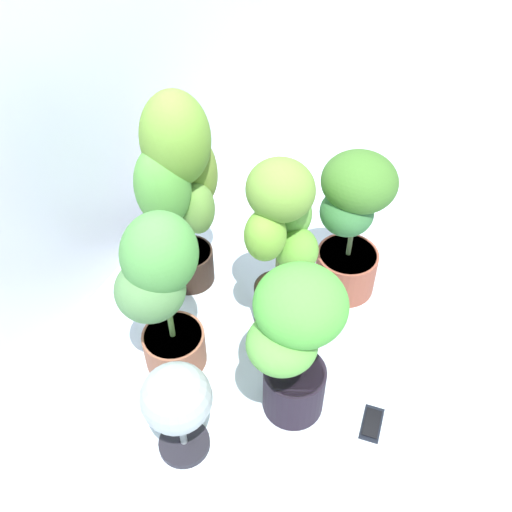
{
  "coord_description": "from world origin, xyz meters",
  "views": [
    {
      "loc": [
        -1.44,
        -0.51,
        1.93
      ],
      "look_at": [
        -0.07,
        0.14,
        0.41
      ],
      "focal_mm": 41.06,
      "sensor_mm": 36.0,
      "label": 1
    }
  ],
  "objects_px": {
    "potted_plant_back_left": "(161,288)",
    "potted_plant_front_right": "(352,222)",
    "floor_fan": "(177,401)",
    "potted_plant_front_left": "(295,339)",
    "potted_plant_center": "(281,236)",
    "cell_phone": "(372,423)",
    "potted_plant_back_center": "(179,179)"
  },
  "relations": [
    {
      "from": "potted_plant_back_left",
      "to": "potted_plant_front_right",
      "type": "xyz_separation_m",
      "value": [
        0.66,
        -0.47,
        -0.05
      ]
    },
    {
      "from": "potted_plant_back_left",
      "to": "floor_fan",
      "type": "relative_size",
      "value": 1.75
    },
    {
      "from": "potted_plant_front_left",
      "to": "potted_plant_center",
      "type": "bearing_deg",
      "value": 29.9
    },
    {
      "from": "potted_plant_front_left",
      "to": "cell_phone",
      "type": "distance_m",
      "value": 0.51
    },
    {
      "from": "floor_fan",
      "to": "potted_plant_front_right",
      "type": "bearing_deg",
      "value": -66.7
    },
    {
      "from": "potted_plant_back_center",
      "to": "cell_phone",
      "type": "relative_size",
      "value": 6.12
    },
    {
      "from": "potted_plant_front_left",
      "to": "floor_fan",
      "type": "bearing_deg",
      "value": 136.92
    },
    {
      "from": "cell_phone",
      "to": "potted_plant_front_right",
      "type": "bearing_deg",
      "value": -68.0
    },
    {
      "from": "potted_plant_front_left",
      "to": "potted_plant_back_center",
      "type": "bearing_deg",
      "value": 58.11
    },
    {
      "from": "potted_plant_front_left",
      "to": "potted_plant_front_right",
      "type": "bearing_deg",
      "value": 2.16
    },
    {
      "from": "potted_plant_center",
      "to": "potted_plant_back_center",
      "type": "distance_m",
      "value": 0.45
    },
    {
      "from": "potted_plant_center",
      "to": "cell_phone",
      "type": "relative_size",
      "value": 5.3
    },
    {
      "from": "potted_plant_front_right",
      "to": "potted_plant_back_left",
      "type": "bearing_deg",
      "value": 144.63
    },
    {
      "from": "potted_plant_center",
      "to": "potted_plant_front_right",
      "type": "bearing_deg",
      "value": -32.12
    },
    {
      "from": "potted_plant_back_center",
      "to": "potted_plant_front_right",
      "type": "xyz_separation_m",
      "value": [
        0.24,
        -0.63,
        -0.17
      ]
    },
    {
      "from": "potted_plant_back_left",
      "to": "potted_plant_front_left",
      "type": "distance_m",
      "value": 0.49
    },
    {
      "from": "potted_plant_back_left",
      "to": "potted_plant_front_right",
      "type": "relative_size",
      "value": 1.07
    },
    {
      "from": "potted_plant_back_left",
      "to": "potted_plant_center",
      "type": "relative_size",
      "value": 0.92
    },
    {
      "from": "potted_plant_back_center",
      "to": "potted_plant_front_left",
      "type": "bearing_deg",
      "value": -121.89
    },
    {
      "from": "potted_plant_front_right",
      "to": "floor_fan",
      "type": "xyz_separation_m",
      "value": [
        -0.94,
        0.25,
        -0.1
      ]
    },
    {
      "from": "potted_plant_back_center",
      "to": "floor_fan",
      "type": "xyz_separation_m",
      "value": [
        -0.7,
        -0.38,
        -0.27
      ]
    },
    {
      "from": "potted_plant_front_right",
      "to": "cell_phone",
      "type": "distance_m",
      "value": 0.77
    },
    {
      "from": "potted_plant_back_left",
      "to": "cell_phone",
      "type": "bearing_deg",
      "value": -84.52
    },
    {
      "from": "potted_plant_back_left",
      "to": "potted_plant_front_left",
      "type": "height_order",
      "value": "potted_plant_back_left"
    },
    {
      "from": "potted_plant_front_left",
      "to": "cell_phone",
      "type": "xyz_separation_m",
      "value": [
        0.06,
        -0.3,
        -0.41
      ]
    },
    {
      "from": "potted_plant_front_left",
      "to": "potted_plant_front_right",
      "type": "distance_m",
      "value": 0.65
    },
    {
      "from": "potted_plant_back_left",
      "to": "potted_plant_center",
      "type": "distance_m",
      "value": 0.47
    },
    {
      "from": "potted_plant_back_left",
      "to": "cell_phone",
      "type": "relative_size",
      "value": 4.89
    },
    {
      "from": "potted_plant_center",
      "to": "potted_plant_front_right",
      "type": "height_order",
      "value": "potted_plant_center"
    },
    {
      "from": "potted_plant_center",
      "to": "potted_plant_back_center",
      "type": "xyz_separation_m",
      "value": [
        0.05,
        0.45,
        0.08
      ]
    },
    {
      "from": "potted_plant_front_right",
      "to": "cell_phone",
      "type": "height_order",
      "value": "potted_plant_front_right"
    },
    {
      "from": "cell_phone",
      "to": "floor_fan",
      "type": "xyz_separation_m",
      "value": [
        -0.36,
        0.57,
        0.28
      ]
    }
  ]
}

